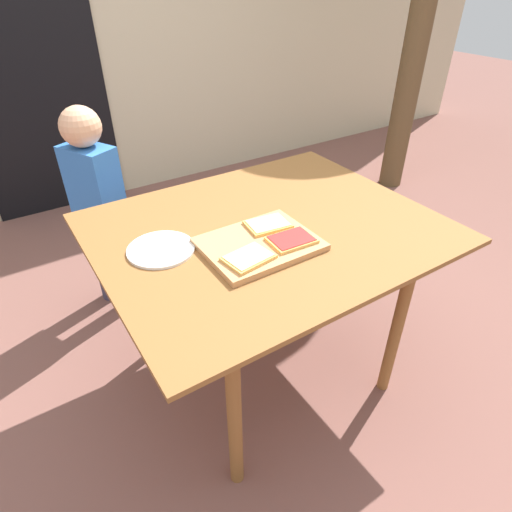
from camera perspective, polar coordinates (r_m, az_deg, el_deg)
name	(u,v)px	position (r m, az deg, el deg)	size (l,w,h in m)	color
ground_plane	(265,366)	(2.04, 1.21, -14.45)	(16.00, 16.00, 0.00)	brown
house_door	(28,64)	(3.30, -28.01, 21.56)	(0.90, 0.02, 2.00)	black
dining_table	(267,248)	(1.60, 1.49, 1.08)	(1.20, 0.99, 0.75)	#915C2D
cutting_board	(259,244)	(1.43, 0.43, 1.60)	(0.37, 0.29, 0.02)	tan
pizza_slice_far_right	(268,224)	(1.51, 1.60, 4.24)	(0.16, 0.13, 0.01)	#E8AD53
pizza_slice_near_left	(248,257)	(1.34, -1.01, -0.18)	(0.16, 0.13, 0.01)	#E8AD53
pizza_slice_near_right	(291,240)	(1.43, 4.74, 2.18)	(0.16, 0.12, 0.01)	#E8AD53
plate_white_left	(161,249)	(1.45, -12.51, 0.89)	(0.22, 0.22, 0.01)	white
child_left	(98,201)	(2.17, -20.28, 6.91)	(0.23, 0.28, 1.05)	#3F3B50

